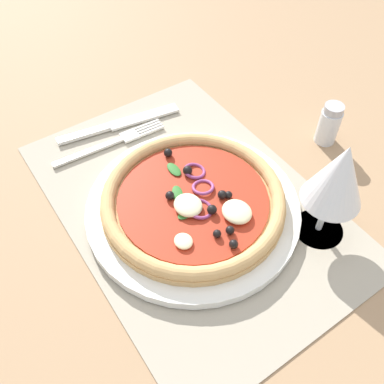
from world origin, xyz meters
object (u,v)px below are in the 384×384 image
(wine_glass, at_px, (338,178))
(pepper_shaker, at_px, (329,124))
(knife, at_px, (121,124))
(fork, at_px, (116,141))
(plate, at_px, (193,208))
(pizza, at_px, (193,200))

(wine_glass, relative_size, pepper_shaker, 2.22)
(knife, bearing_deg, fork, -119.92)
(plate, xyz_separation_m, wine_glass, (0.11, 0.12, 0.09))
(plate, relative_size, pizza, 1.17)
(plate, xyz_separation_m, pepper_shaker, (-0.00, 0.25, 0.02))
(knife, distance_m, pepper_shaker, 0.32)
(plate, height_order, fork, plate)
(plate, xyz_separation_m, knife, (-0.21, 0.00, -0.00))
(plate, height_order, pepper_shaker, pepper_shaker)
(knife, height_order, wine_glass, wine_glass)
(pizza, bearing_deg, knife, 179.32)
(knife, bearing_deg, plate, -81.57)
(pizza, bearing_deg, wine_glass, 46.07)
(plate, bearing_deg, wine_glass, 45.95)
(wine_glass, bearing_deg, pizza, -133.93)
(fork, relative_size, knife, 0.90)
(fork, bearing_deg, knife, 53.89)
(fork, relative_size, wine_glass, 1.21)
(pizza, height_order, fork, pizza)
(fork, height_order, wine_glass, wine_glass)
(knife, height_order, pepper_shaker, pepper_shaker)
(pizza, height_order, wine_glass, wine_glass)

